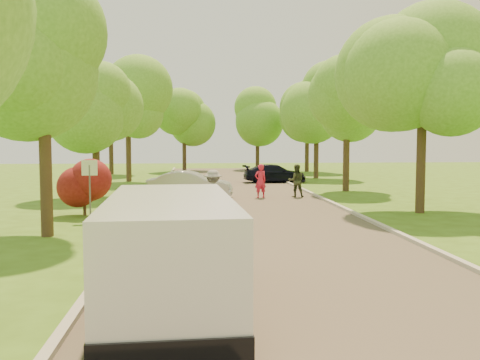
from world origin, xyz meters
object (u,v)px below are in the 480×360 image
object	(u,v)px
street_sign	(90,177)
longboard	(213,219)
dark_sedan	(275,173)
person_striped	(260,181)
minivan	(170,251)
skateboarder	(213,194)
person_olive	(296,181)
silver_sedan	(190,185)

from	to	relation	value
street_sign	longboard	world-z (taller)	street_sign
dark_sedan	person_striped	bearing A→B (deg)	163.30
longboard	street_sign	bearing A→B (deg)	-4.59
minivan	dark_sedan	xyz separation A→B (m)	(5.80, 26.59, -0.41)
skateboarder	person_olive	size ratio (longest dim) A/B	1.04
street_sign	silver_sedan	xyz separation A→B (m)	(3.50, 6.79, -0.88)
minivan	longboard	xyz separation A→B (m)	(1.07, 9.82, -0.93)
longboard	person_olive	bearing A→B (deg)	-117.89
person_olive	silver_sedan	bearing A→B (deg)	5.60
skateboarder	person_olive	world-z (taller)	skateboarder
minivan	skateboarder	xyz separation A→B (m)	(1.07, 9.82, -0.05)
person_olive	person_striped	bearing A→B (deg)	7.99
street_sign	person_striped	world-z (taller)	street_sign
longboard	skateboarder	world-z (taller)	skateboarder
street_sign	dark_sedan	distance (m)	18.64
street_sign	person_olive	size ratio (longest dim) A/B	1.31
skateboarder	person_striped	bearing A→B (deg)	-106.91
minivan	person_olive	distance (m)	18.23
silver_sedan	minivan	bearing A→B (deg)	-173.28
minivan	silver_sedan	bearing A→B (deg)	86.73
dark_sedan	street_sign	bearing A→B (deg)	146.86
street_sign	longboard	distance (m)	4.64
dark_sedan	person_olive	distance (m)	9.22
street_sign	skateboarder	world-z (taller)	street_sign
longboard	person_olive	distance (m)	8.80
longboard	person_striped	bearing A→B (deg)	-106.91
street_sign	silver_sedan	world-z (taller)	street_sign
longboard	skateboarder	bearing A→B (deg)	-73.52
minivan	person_striped	size ratio (longest dim) A/B	3.14
skateboarder	street_sign	bearing A→B (deg)	-4.59
person_olive	skateboarder	bearing A→B (deg)	62.72
street_sign	skateboarder	size ratio (longest dim) A/B	1.27
dark_sedan	minivan	bearing A→B (deg)	163.81
longboard	person_striped	size ratio (longest dim) A/B	0.53
minivan	skateboarder	bearing A→B (deg)	81.20
longboard	dark_sedan	bearing A→B (deg)	-103.31
street_sign	dark_sedan	bearing A→B (deg)	60.73
street_sign	minivan	distance (m)	10.88
silver_sedan	skateboarder	size ratio (longest dim) A/B	2.40
dark_sedan	silver_sedan	bearing A→B (deg)	145.46
street_sign	dark_sedan	xyz separation A→B (m)	(9.10, 16.24, -0.95)
dark_sedan	person_olive	bearing A→B (deg)	174.22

